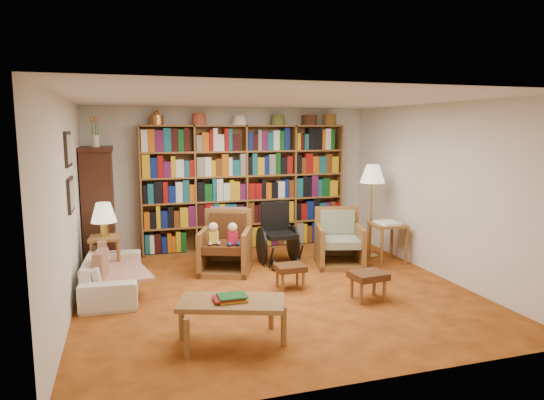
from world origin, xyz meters
name	(u,v)px	position (x,y,z in m)	size (l,w,h in m)	color
floor	(274,290)	(0.00, 0.00, 0.00)	(5.00, 5.00, 0.00)	#B1581B
ceiling	(274,100)	(0.00, 0.00, 2.50)	(5.00, 5.00, 0.00)	silver
wall_back	(232,179)	(0.00, 2.50, 1.25)	(5.00, 5.00, 0.00)	silver
wall_front	(365,239)	(0.00, -2.50, 1.25)	(5.00, 5.00, 0.00)	silver
wall_left	(67,207)	(-2.50, 0.00, 1.25)	(5.00, 5.00, 0.00)	silver
wall_right	(438,190)	(2.50, 0.00, 1.25)	(5.00, 5.00, 0.00)	silver
bookshelf	(246,184)	(0.20, 2.33, 1.17)	(3.60, 0.30, 2.42)	brown
curio_cabinet	(99,205)	(-2.25, 2.00, 0.95)	(0.50, 0.95, 2.40)	#33130E
framed_pictures	(70,172)	(-2.48, 0.30, 1.62)	(0.03, 0.52, 0.97)	black
sofa	(113,273)	(-2.05, 0.58, 0.25)	(0.67, 1.71, 0.50)	beige
sofa_throw	(117,269)	(-2.00, 0.58, 0.30)	(0.69, 1.28, 0.04)	beige
cushion_left	(103,253)	(-2.18, 0.93, 0.45)	(0.11, 0.36, 0.36)	maroon
cushion_right	(101,266)	(-2.18, 0.23, 0.45)	(0.12, 0.37, 0.37)	maroon
side_table_lamp	(105,248)	(-2.15, 1.09, 0.47)	(0.45, 0.45, 0.64)	brown
table_lamp	(104,214)	(-2.15, 1.09, 0.96)	(0.35, 0.35, 0.48)	#B39739
armchair_leather	(224,246)	(-0.45, 1.08, 0.38)	(1.00, 0.99, 0.93)	brown
armchair_sage	(337,243)	(1.33, 0.90, 0.34)	(0.90, 0.91, 0.89)	brown
wheelchair	(278,236)	(0.45, 1.23, 0.45)	(0.56, 0.78, 0.98)	black
floor_lamp	(372,178)	(2.06, 1.15, 1.34)	(0.41, 0.41, 1.55)	#B39739
side_table_papers	(387,230)	(2.15, 0.77, 0.52)	(0.57, 0.57, 0.66)	brown
footstool_a	(290,269)	(0.23, -0.01, 0.27)	(0.39, 0.34, 0.33)	#4B2C14
footstool_b	(368,277)	(1.02, -0.71, 0.29)	(0.46, 0.40, 0.36)	#4B2C14
coffee_table	(232,306)	(-0.88, -1.41, 0.39)	(1.16, 0.84, 0.50)	brown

